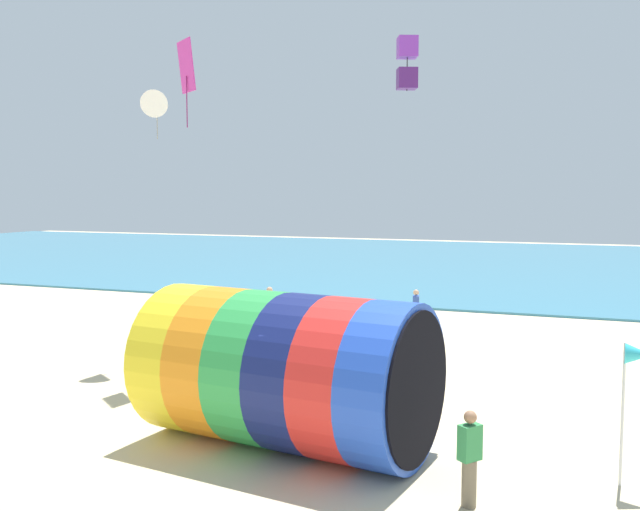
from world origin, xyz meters
TOP-DOWN VIEW (x-y plane):
  - ground_plane at (0.00, 0.00)m, footprint 120.00×120.00m
  - sea at (0.00, 37.15)m, footprint 120.00×40.00m
  - giant_inflatable_tube at (-1.26, 0.00)m, footprint 6.03×3.89m
  - kite_handler at (2.60, -1.47)m, footprint 0.39×0.42m
  - kite_magenta_diamond at (-6.13, 4.54)m, footprint 0.86×0.73m
  - kite_purple_box at (-0.21, 5.53)m, footprint 0.65×0.65m
  - kite_white_delta at (-7.98, 5.89)m, footprint 1.14×1.25m
  - bystander_near_water at (-6.31, 10.26)m, footprint 0.42×0.38m
  - bystander_mid_beach at (-1.41, 12.16)m, footprint 0.28×0.40m
  - beach_flag at (5.12, 0.30)m, footprint 0.47×0.36m

SIDE VIEW (x-z plane):
  - ground_plane at x=0.00m, z-range 0.00..0.00m
  - sea at x=0.00m, z-range 0.00..0.10m
  - bystander_mid_beach at x=-1.41m, z-range 0.01..1.57m
  - kite_handler at x=2.60m, z-range 0.01..1.60m
  - bystander_near_water at x=-6.31m, z-range 0.02..1.69m
  - giant_inflatable_tube at x=-1.26m, z-range 0.00..3.10m
  - beach_flag at x=5.12m, z-range 0.97..3.48m
  - kite_white_delta at x=-7.98m, z-range 6.95..8.58m
  - kite_purple_box at x=-0.21m, z-range 7.66..9.07m
  - kite_magenta_diamond at x=-6.13m, z-range 7.28..9.63m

